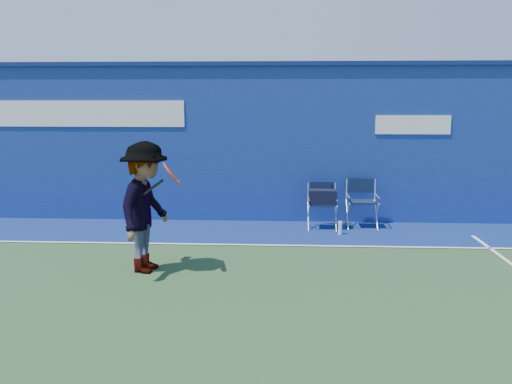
# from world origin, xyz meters

# --- Properties ---
(ground) EXTENTS (80.00, 80.00, 0.00)m
(ground) POSITION_xyz_m (0.00, 0.00, 0.00)
(ground) COLOR #294725
(ground) RESTS_ON ground
(stadium_wall) EXTENTS (24.00, 0.50, 3.08)m
(stadium_wall) POSITION_xyz_m (-0.00, 5.20, 1.55)
(stadium_wall) COLOR navy
(stadium_wall) RESTS_ON ground
(out_of_bounds_strip) EXTENTS (24.00, 1.80, 0.01)m
(out_of_bounds_strip) POSITION_xyz_m (0.00, 4.10, 0.00)
(out_of_bounds_strip) COLOR navy
(out_of_bounds_strip) RESTS_ON ground
(court_lines) EXTENTS (24.00, 12.00, 0.01)m
(court_lines) POSITION_xyz_m (0.00, 0.60, 0.01)
(court_lines) COLOR white
(court_lines) RESTS_ON out_of_bounds_strip
(directors_chair_left) EXTENTS (0.51, 0.47, 0.86)m
(directors_chair_left) POSITION_xyz_m (1.89, 4.46, 0.36)
(directors_chair_left) COLOR silver
(directors_chair_left) RESTS_ON ground
(directors_chair_right) EXTENTS (0.54, 0.48, 0.90)m
(directors_chair_right) POSITION_xyz_m (2.64, 4.61, 0.28)
(directors_chair_right) COLOR silver
(directors_chair_right) RESTS_ON ground
(water_bottle) EXTENTS (0.07, 0.07, 0.24)m
(water_bottle) POSITION_xyz_m (2.18, 4.01, 0.12)
(water_bottle) COLOR silver
(water_bottle) RESTS_ON ground
(tennis_player) EXTENTS (0.99, 1.27, 1.81)m
(tennis_player) POSITION_xyz_m (-0.73, 1.82, 0.91)
(tennis_player) COLOR #EA4738
(tennis_player) RESTS_ON ground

